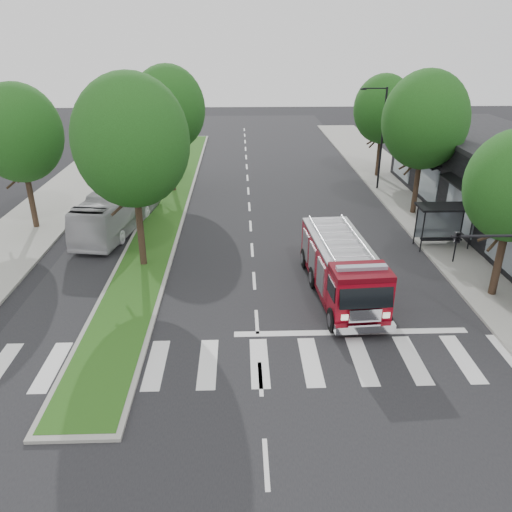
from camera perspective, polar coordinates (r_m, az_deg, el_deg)
The scene contains 13 objects.
ground at distance 22.30m, azimuth 0.09°, elevation -7.52°, with size 140.00×140.00×0.00m, color black.
sidewalk_right at distance 33.88m, azimuth 21.12°, elevation 2.39°, with size 5.00×80.00×0.15m, color gray.
sidewalk_left at distance 34.15m, azimuth -25.67°, elevation 1.76°, with size 5.00×80.00×0.15m, color gray.
median at distance 39.12m, azimuth -9.71°, elevation 6.51°, with size 3.00×50.00×0.15m.
bus_shelter at distance 31.14m, azimuth 20.68°, elevation 4.47°, with size 3.20×1.60×2.61m.
tree_right_mid at distance 35.53m, azimuth 18.77°, elevation 14.48°, with size 5.60×5.60×9.72m.
tree_right_far at distance 45.04m, azimuth 14.36°, elevation 15.96°, with size 5.00×5.00×8.73m.
tree_median_near at distance 26.00m, azimuth -14.05°, elevation 12.60°, with size 5.80×5.80×10.16m.
tree_median_far at distance 39.68m, azimuth -10.01°, elevation 16.25°, with size 5.60×5.60×9.72m.
tree_left_mid at distance 34.17m, azimuth -25.49°, elevation 12.55°, with size 5.20×5.20×9.16m.
streetlight_right_far at distance 41.13m, azimuth 14.05°, elevation 13.34°, with size 2.11×0.20×8.00m.
fire_engine at distance 24.27m, azimuth 9.73°, elevation -1.38°, with size 3.05×8.52×2.90m.
city_bus at distance 33.55m, azimuth -15.38°, elevation 5.40°, with size 2.37×10.13×2.82m, color #B8B8BD.
Camera 1 is at (-0.66, -18.97, 11.72)m, focal length 35.00 mm.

